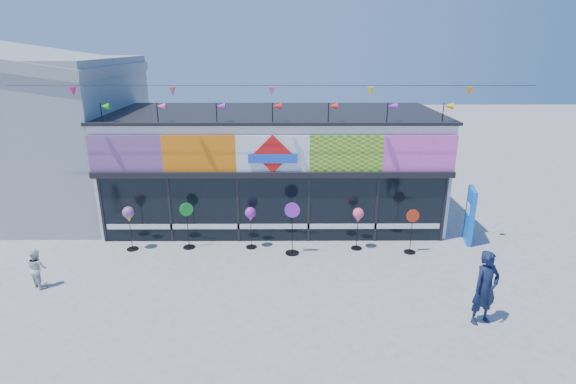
{
  "coord_description": "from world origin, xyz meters",
  "views": [
    {
      "loc": [
        0.42,
        -10.85,
        6.5
      ],
      "look_at": [
        0.49,
        2.0,
        2.25
      ],
      "focal_mm": 28.0,
      "sensor_mm": 36.0,
      "label": 1
    }
  ],
  "objects_px": {
    "spinner_5": "(412,230)",
    "child": "(37,268)",
    "spinner_1": "(188,224)",
    "spinner_3": "(292,227)",
    "spinner_0": "(129,216)",
    "adult_man": "(485,288)",
    "spinner_4": "(358,216)",
    "blue_sign": "(470,215)",
    "spinner_2": "(251,216)"
  },
  "relations": [
    {
      "from": "spinner_5",
      "to": "child",
      "type": "distance_m",
      "value": 11.18
    },
    {
      "from": "spinner_1",
      "to": "spinner_3",
      "type": "height_order",
      "value": "spinner_3"
    },
    {
      "from": "spinner_0",
      "to": "spinner_5",
      "type": "bearing_deg",
      "value": -1.73
    },
    {
      "from": "spinner_1",
      "to": "spinner_3",
      "type": "distance_m",
      "value": 3.48
    },
    {
      "from": "spinner_3",
      "to": "adult_man",
      "type": "bearing_deg",
      "value": -39.82
    },
    {
      "from": "spinner_3",
      "to": "spinner_4",
      "type": "xyz_separation_m",
      "value": [
        2.15,
        0.36,
        0.23
      ]
    },
    {
      "from": "spinner_0",
      "to": "child",
      "type": "height_order",
      "value": "spinner_0"
    },
    {
      "from": "blue_sign",
      "to": "spinner_5",
      "type": "xyz_separation_m",
      "value": [
        -2.19,
        -0.85,
        -0.17
      ]
    },
    {
      "from": "adult_man",
      "to": "spinner_2",
      "type": "bearing_deg",
      "value": 125.89
    },
    {
      "from": "spinner_0",
      "to": "spinner_2",
      "type": "xyz_separation_m",
      "value": [
        3.94,
        0.13,
        -0.06
      ]
    },
    {
      "from": "spinner_4",
      "to": "adult_man",
      "type": "xyz_separation_m",
      "value": [
        2.42,
        -4.17,
        -0.21
      ]
    },
    {
      "from": "child",
      "to": "spinner_4",
      "type": "bearing_deg",
      "value": -132.03
    },
    {
      "from": "spinner_3",
      "to": "adult_man",
      "type": "height_order",
      "value": "adult_man"
    },
    {
      "from": "spinner_4",
      "to": "child",
      "type": "distance_m",
      "value": 9.61
    },
    {
      "from": "spinner_3",
      "to": "spinner_0",
      "type": "bearing_deg",
      "value": 176.4
    },
    {
      "from": "blue_sign",
      "to": "spinner_2",
      "type": "distance_m",
      "value": 7.42
    },
    {
      "from": "spinner_0",
      "to": "child",
      "type": "relative_size",
      "value": 1.33
    },
    {
      "from": "spinner_5",
      "to": "adult_man",
      "type": "distance_m",
      "value": 3.94
    },
    {
      "from": "adult_man",
      "to": "child",
      "type": "relative_size",
      "value": 1.66
    },
    {
      "from": "blue_sign",
      "to": "spinner_1",
      "type": "height_order",
      "value": "blue_sign"
    },
    {
      "from": "spinner_0",
      "to": "spinner_4",
      "type": "distance_m",
      "value": 7.46
    },
    {
      "from": "spinner_3",
      "to": "spinner_1",
      "type": "bearing_deg",
      "value": 172.33
    },
    {
      "from": "spinner_0",
      "to": "child",
      "type": "distance_m",
      "value": 3.07
    },
    {
      "from": "adult_man",
      "to": "child",
      "type": "height_order",
      "value": "adult_man"
    },
    {
      "from": "blue_sign",
      "to": "adult_man",
      "type": "height_order",
      "value": "blue_sign"
    },
    {
      "from": "spinner_0",
      "to": "spinner_5",
      "type": "xyz_separation_m",
      "value": [
        9.16,
        -0.28,
        -0.42
      ]
    },
    {
      "from": "spinner_0",
      "to": "spinner_2",
      "type": "bearing_deg",
      "value": 1.95
    },
    {
      "from": "spinner_0",
      "to": "spinner_4",
      "type": "bearing_deg",
      "value": 0.18
    },
    {
      "from": "spinner_1",
      "to": "spinner_3",
      "type": "relative_size",
      "value": 0.9
    },
    {
      "from": "adult_man",
      "to": "blue_sign",
      "type": "bearing_deg",
      "value": 54.41
    },
    {
      "from": "spinner_1",
      "to": "spinner_5",
      "type": "height_order",
      "value": "spinner_1"
    },
    {
      "from": "spinner_1",
      "to": "spinner_0",
      "type": "bearing_deg",
      "value": -175.96
    },
    {
      "from": "spinner_2",
      "to": "adult_man",
      "type": "height_order",
      "value": "adult_man"
    },
    {
      "from": "spinner_4",
      "to": "child",
      "type": "relative_size",
      "value": 1.27
    },
    {
      "from": "spinner_5",
      "to": "adult_man",
      "type": "height_order",
      "value": "adult_man"
    },
    {
      "from": "blue_sign",
      "to": "spinner_1",
      "type": "bearing_deg",
      "value": -165.16
    },
    {
      "from": "child",
      "to": "spinner_3",
      "type": "bearing_deg",
      "value": -130.53
    },
    {
      "from": "spinner_5",
      "to": "adult_man",
      "type": "relative_size",
      "value": 0.79
    },
    {
      "from": "spinner_2",
      "to": "child",
      "type": "xyz_separation_m",
      "value": [
        -5.76,
        -2.51,
        -0.57
      ]
    },
    {
      "from": "spinner_0",
      "to": "spinner_1",
      "type": "xyz_separation_m",
      "value": [
        1.85,
        0.13,
        -0.37
      ]
    },
    {
      "from": "spinner_0",
      "to": "spinner_5",
      "type": "height_order",
      "value": "spinner_0"
    },
    {
      "from": "spinner_2",
      "to": "spinner_4",
      "type": "height_order",
      "value": "spinner_4"
    },
    {
      "from": "blue_sign",
      "to": "spinner_4",
      "type": "bearing_deg",
      "value": -159.78
    },
    {
      "from": "spinner_0",
      "to": "spinner_5",
      "type": "relative_size",
      "value": 1.01
    },
    {
      "from": "spinner_2",
      "to": "spinner_1",
      "type": "bearing_deg",
      "value": -179.91
    },
    {
      "from": "spinner_3",
      "to": "spinner_4",
      "type": "distance_m",
      "value": 2.2
    },
    {
      "from": "spinner_0",
      "to": "child",
      "type": "bearing_deg",
      "value": -127.46
    },
    {
      "from": "spinner_2",
      "to": "spinner_5",
      "type": "distance_m",
      "value": 5.24
    },
    {
      "from": "spinner_0",
      "to": "spinner_3",
      "type": "height_order",
      "value": "spinner_3"
    },
    {
      "from": "spinner_0",
      "to": "spinner_2",
      "type": "height_order",
      "value": "spinner_0"
    }
  ]
}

